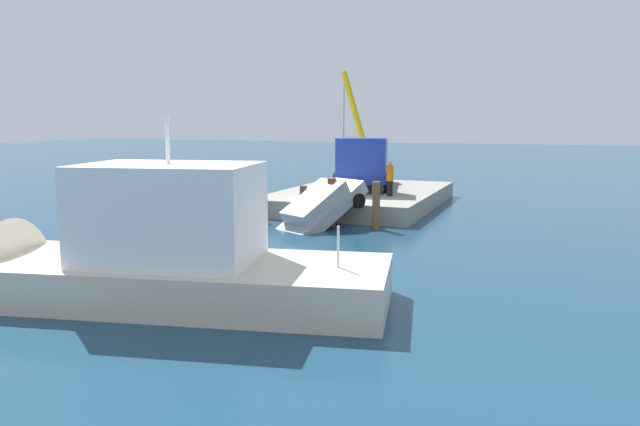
{
  "coord_description": "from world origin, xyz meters",
  "views": [
    {
      "loc": [
        25.2,
        9.52,
        4.46
      ],
      "look_at": [
        1.01,
        0.1,
        0.51
      ],
      "focal_mm": 33.95,
      "sensor_mm": 36.0,
      "label": 1
    }
  ],
  "objects": [
    {
      "name": "ground",
      "position": [
        0.0,
        0.0,
        0.0
      ],
      "size": [
        200.0,
        200.0,
        0.0
      ],
      "primitive_type": "plane",
      "color": "navy"
    },
    {
      "name": "dock",
      "position": [
        -5.42,
        0.0,
        0.43
      ],
      "size": [
        11.78,
        7.73,
        0.85
      ],
      "primitive_type": "cube",
      "color": "gray",
      "rests_on": "ground"
    },
    {
      "name": "crane_truck",
      "position": [
        -5.73,
        -0.03,
        2.24
      ],
      "size": [
        9.18,
        5.36,
        6.74
      ],
      "color": "navy",
      "rests_on": "dock"
    },
    {
      "name": "dock_worker",
      "position": [
        -3.2,
        2.09,
        1.72
      ],
      "size": [
        0.34,
        0.34,
        1.7
      ],
      "color": "black",
      "rests_on": "dock"
    },
    {
      "name": "salvaged_car",
      "position": [
        1.83,
        0.23,
        0.69
      ],
      "size": [
        4.73,
        3.71,
        3.0
      ],
      "color": "#99999E",
      "rests_on": "ground"
    },
    {
      "name": "moored_yacht",
      "position": [
        13.39,
        -1.71,
        0.56
      ],
      "size": [
        6.29,
        14.42,
        6.25
      ],
      "color": "beige",
      "rests_on": "ground"
    },
    {
      "name": "piling_near",
      "position": [
        1.13,
        -3.04,
        0.81
      ],
      "size": [
        0.35,
        0.35,
        1.62
      ],
      "primitive_type": "cylinder",
      "color": "brown",
      "rests_on": "ground"
    },
    {
      "name": "piling_mid",
      "position": [
        1.12,
        -0.64,
        0.85
      ],
      "size": [
        0.31,
        0.31,
        1.69
      ],
      "primitive_type": "cylinder",
      "color": "brown",
      "rests_on": "ground"
    },
    {
      "name": "piling_far",
      "position": [
        1.15,
        0.69,
        1.03
      ],
      "size": [
        0.38,
        0.38,
        2.07
      ],
      "primitive_type": "cylinder",
      "color": "brown",
      "rests_on": "ground"
    },
    {
      "name": "piling_end",
      "position": [
        1.16,
        2.66,
        0.99
      ],
      "size": [
        0.32,
        0.32,
        1.98
      ],
      "primitive_type": "cylinder",
      "color": "brown",
      "rests_on": "ground"
    }
  ]
}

